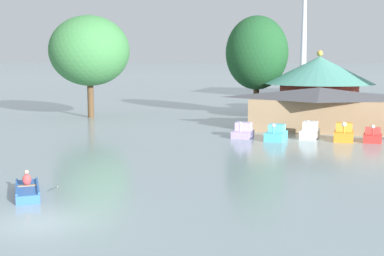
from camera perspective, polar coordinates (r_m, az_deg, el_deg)
name	(u,v)px	position (r m, az deg, el deg)	size (l,w,h in m)	color
ground_plane	(43,223)	(23.22, -15.74, -9.85)	(2000.00, 2000.00, 0.00)	gray
rowboat_with_rower	(27,190)	(27.91, -17.35, -6.45)	(3.39, 3.61, 1.26)	#2D60AD
pedal_boat_lavender	(243,132)	(46.29, 5.52, -0.39)	(1.68, 2.38, 1.47)	#B299D8
pedal_boat_cyan	(276,134)	(45.15, 9.07, -0.63)	(1.73, 2.81, 1.54)	#4CB7CC
pedal_boat_white	(310,132)	(46.87, 12.60, -0.38)	(1.59, 2.96, 1.67)	white
pedal_boat_orange	(344,134)	(46.04, 16.08, -0.58)	(1.60, 2.55, 1.70)	orange
pedal_boat_red	(373,136)	(46.18, 18.92, -0.84)	(1.59, 2.35, 1.54)	red
boathouse	(319,108)	(52.08, 13.58, 2.12)	(13.81, 6.87, 4.13)	#9E7F5B
green_roof_pavilion	(319,83)	(61.82, 13.55, 4.78)	(12.32, 12.32, 7.81)	#993328
shoreline_tree_tall_left	(89,51)	(62.69, -11.01, 8.18)	(9.28, 9.28, 11.82)	brown
shoreline_tree_mid	(257,53)	(64.55, 7.02, 8.04)	(7.51, 7.51, 11.98)	brown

